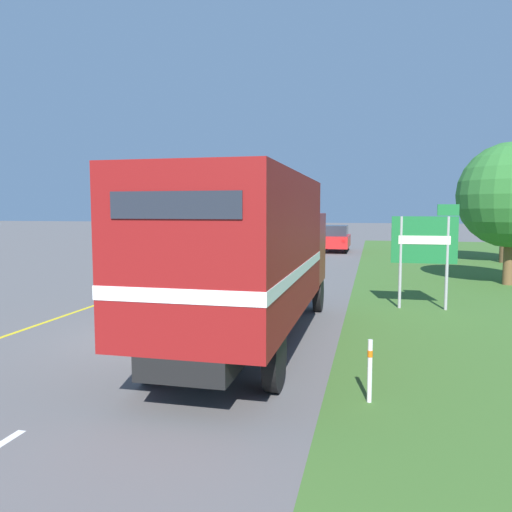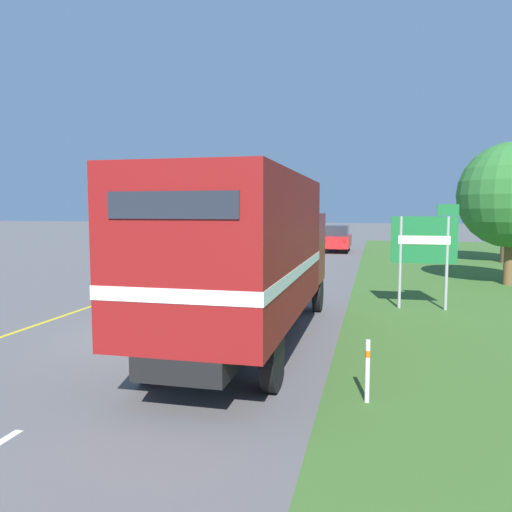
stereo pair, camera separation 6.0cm
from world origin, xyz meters
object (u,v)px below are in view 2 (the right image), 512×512
(lead_car_white, at_px, (251,247))
(delineator_post, at_px, (367,369))
(highway_sign, at_px, (425,243))
(roadside_tree_mid, at_px, (507,189))
(lead_car_red_ahead, at_px, (337,238))
(roadside_tree_near, at_px, (512,195))
(horse_trailer_truck, at_px, (248,252))

(lead_car_white, bearing_deg, delineator_post, -70.49)
(delineator_post, bearing_deg, highway_sign, 78.99)
(delineator_post, bearing_deg, roadside_tree_mid, 72.53)
(lead_car_red_ahead, distance_m, delineator_post, 27.03)
(roadside_tree_near, bearing_deg, highway_sign, -122.34)
(horse_trailer_truck, distance_m, highway_sign, 6.28)
(roadside_tree_mid, bearing_deg, lead_car_white, -159.11)
(lead_car_red_ahead, bearing_deg, lead_car_white, -109.71)
(lead_car_red_ahead, xyz_separation_m, roadside_tree_mid, (9.34, -5.02, 3.04))
(lead_car_white, bearing_deg, lead_car_red_ahead, 70.29)
(lead_car_red_ahead, bearing_deg, roadside_tree_near, -61.29)
(horse_trailer_truck, xyz_separation_m, lead_car_red_ahead, (0.05, 24.24, -1.06))
(highway_sign, relative_size, roadside_tree_mid, 0.48)
(lead_car_red_ahead, height_order, highway_sign, highway_sign)
(horse_trailer_truck, relative_size, lead_car_red_ahead, 2.01)
(horse_trailer_truck, xyz_separation_m, roadside_tree_mid, (9.39, 19.22, 1.99))
(delineator_post, bearing_deg, horse_trailer_truck, 133.16)
(highway_sign, bearing_deg, lead_car_red_ahead, 101.43)
(horse_trailer_truck, xyz_separation_m, roadside_tree_near, (7.56, 10.53, 1.43))
(lead_car_white, height_order, highway_sign, highway_sign)
(horse_trailer_truck, height_order, roadside_tree_mid, roadside_tree_mid)
(roadside_tree_near, distance_m, delineator_post, 14.43)
(lead_car_red_ahead, distance_m, highway_sign, 19.80)
(lead_car_red_ahead, relative_size, roadside_tree_near, 0.79)
(lead_car_white, bearing_deg, horse_trailer_truck, -76.22)
(lead_car_white, relative_size, highway_sign, 1.38)
(lead_car_red_ahead, distance_m, roadside_tree_near, 15.83)
(roadside_tree_mid, bearing_deg, horse_trailer_truck, -116.04)
(lead_car_white, distance_m, roadside_tree_mid, 14.13)
(horse_trailer_truck, relative_size, highway_sign, 2.85)
(roadside_tree_mid, bearing_deg, delineator_post, -107.47)
(roadside_tree_mid, bearing_deg, roadside_tree_near, -101.91)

